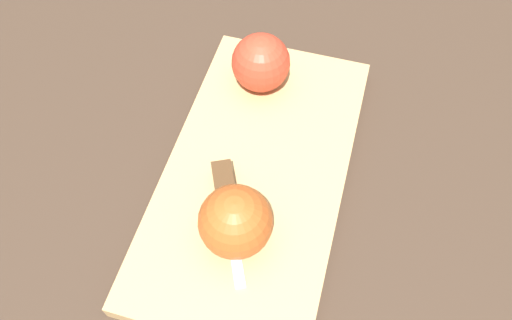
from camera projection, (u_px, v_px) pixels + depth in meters
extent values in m
plane|color=#38281E|center=(256.00, 179.00, 0.62)|extent=(4.00, 4.00, 0.00)
cube|color=tan|center=(256.00, 174.00, 0.61)|extent=(0.43, 0.25, 0.02)
sphere|color=red|center=(261.00, 63.00, 0.64)|extent=(0.08, 0.08, 0.08)
cylinder|color=beige|center=(257.00, 60.00, 0.64)|extent=(0.07, 0.03, 0.07)
sphere|color=#AD4C1E|center=(236.00, 222.00, 0.52)|extent=(0.08, 0.08, 0.08)
cylinder|color=beige|center=(241.00, 225.00, 0.51)|extent=(0.07, 0.01, 0.07)
cube|color=silver|center=(235.00, 252.00, 0.54)|extent=(0.07, 0.05, 0.00)
cube|color=#472D19|center=(225.00, 189.00, 0.57)|extent=(0.07, 0.05, 0.02)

